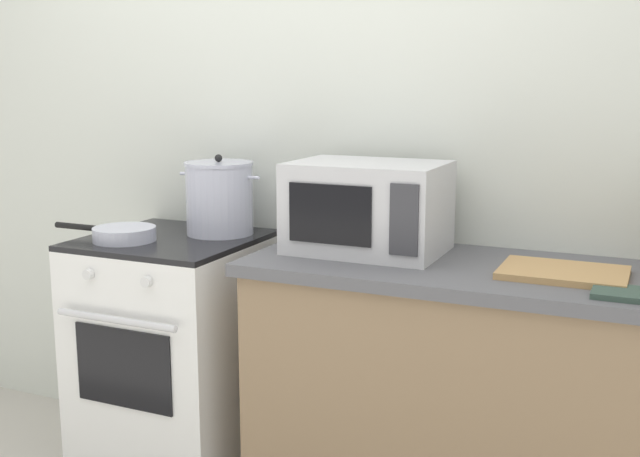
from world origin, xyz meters
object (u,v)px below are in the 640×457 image
object	(u,v)px
microwave	(368,207)
stock_pot	(220,198)
stove	(175,356)
frying_pan	(123,234)
cutting_board	(563,273)
oven_mitt	(628,294)

from	to	relation	value
microwave	stock_pot	bearing A→B (deg)	175.02
stove	frying_pan	distance (m)	0.51
frying_pan	cutting_board	xyz separation A→B (m)	(1.50, 0.12, -0.02)
frying_pan	stove	bearing A→B (deg)	44.96
stock_pot	cutting_board	bearing A→B (deg)	-5.97
stock_pot	microwave	bearing A→B (deg)	-4.98
stock_pot	cutting_board	xyz separation A→B (m)	(1.25, -0.13, -0.13)
cutting_board	oven_mitt	bearing A→B (deg)	-41.01
microwave	frying_pan	bearing A→B (deg)	-166.92
stove	frying_pan	xyz separation A→B (m)	(-0.12, -0.12, 0.48)
stove	microwave	bearing A→B (deg)	6.11
cutting_board	stove	bearing A→B (deg)	-179.95
stock_pot	microwave	distance (m)	0.61
stock_pot	cutting_board	size ratio (longest dim) A/B	0.94
cutting_board	oven_mitt	distance (m)	0.24
stove	stock_pot	distance (m)	0.62
microwave	oven_mitt	world-z (taller)	microwave
oven_mitt	frying_pan	bearing A→B (deg)	178.71
stove	cutting_board	distance (m)	1.46
frying_pan	oven_mitt	distance (m)	1.69
stove	cutting_board	world-z (taller)	cutting_board
stove	frying_pan	bearing A→B (deg)	-135.04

